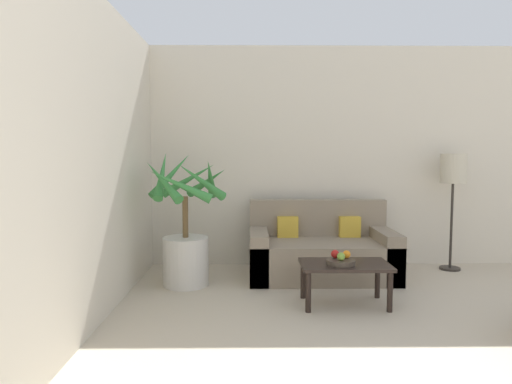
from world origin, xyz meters
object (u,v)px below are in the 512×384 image
object	(u,v)px
coffee_table	(345,270)
apple_green	(341,256)
apple_red	(335,254)
potted_palm	(186,236)
floor_lamp	(453,174)
orange_fruit	(347,254)
sofa_loveseat	(321,252)
fruit_bowl	(341,262)

from	to	relation	value
coffee_table	apple_green	world-z (taller)	apple_green
apple_red	apple_green	size ratio (longest dim) A/B	1.02
potted_palm	floor_lamp	distance (m)	3.20
apple_red	coffee_table	bearing A→B (deg)	-6.77
orange_fruit	coffee_table	bearing A→B (deg)	168.07
floor_lamp	coffee_table	world-z (taller)	floor_lamp
potted_palm	floor_lamp	world-z (taller)	potted_palm
potted_palm	sofa_loveseat	size ratio (longest dim) A/B	0.89
potted_palm	orange_fruit	xyz separation A→B (m)	(1.56, -0.65, -0.05)
coffee_table	fruit_bowl	size ratio (longest dim) A/B	3.10
sofa_loveseat	coffee_table	xyz separation A→B (m)	(0.07, -0.98, 0.05)
potted_palm	apple_green	world-z (taller)	potted_palm
potted_palm	fruit_bowl	bearing A→B (deg)	-25.19
potted_palm	coffee_table	size ratio (longest dim) A/B	1.77
sofa_loveseat	apple_green	bearing A→B (deg)	-89.25
fruit_bowl	floor_lamp	bearing A→B (deg)	39.77
potted_palm	coffee_table	bearing A→B (deg)	-22.81
coffee_table	apple_red	xyz separation A→B (m)	(-0.09, 0.01, 0.14)
sofa_loveseat	fruit_bowl	size ratio (longest dim) A/B	6.18
fruit_bowl	apple_red	bearing A→B (deg)	121.88
coffee_table	apple_red	distance (m)	0.17
apple_red	fruit_bowl	bearing A→B (deg)	-58.12
apple_green	potted_palm	bearing A→B (deg)	153.60
fruit_bowl	orange_fruit	xyz separation A→B (m)	(0.06, 0.05, 0.06)
floor_lamp	fruit_bowl	distance (m)	2.19
apple_red	orange_fruit	bearing A→B (deg)	-7.47
coffee_table	orange_fruit	world-z (taller)	orange_fruit
potted_palm	apple_green	size ratio (longest dim) A/B	19.53
sofa_loveseat	apple_green	distance (m)	1.08
fruit_bowl	apple_green	xyz separation A→B (m)	(-0.01, -0.04, 0.06)
fruit_bowl	coffee_table	bearing A→B (deg)	47.30
coffee_table	orange_fruit	xyz separation A→B (m)	(0.01, -0.00, 0.14)
floor_lamp	orange_fruit	distance (m)	2.09
fruit_bowl	orange_fruit	bearing A→B (deg)	38.73
apple_red	orange_fruit	size ratio (longest dim) A/B	1.02
coffee_table	potted_palm	bearing A→B (deg)	157.19
potted_palm	sofa_loveseat	world-z (taller)	potted_palm
fruit_bowl	apple_green	world-z (taller)	apple_green
floor_lamp	apple_red	xyz separation A→B (m)	(-1.62, -1.25, -0.67)
fruit_bowl	apple_green	size ratio (longest dim) A/B	3.56
potted_palm	orange_fruit	distance (m)	1.69
floor_lamp	apple_green	world-z (taller)	floor_lamp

